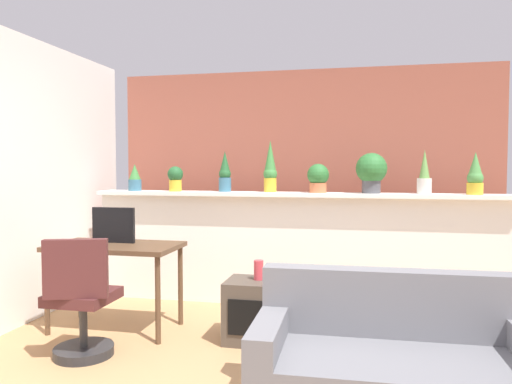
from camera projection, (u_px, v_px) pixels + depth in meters
The scene contains 17 objects.
divider_wall at pixel (296, 251), 4.98m from camera, with size 4.23×0.16×1.12m, color white.
plant_shelf at pixel (295, 194), 4.91m from camera, with size 4.23×0.30×0.04m, color white.
brick_wall_behind at pixel (303, 182), 5.53m from camera, with size 4.23×0.10×2.50m, color #9E5442.
potted_plant_0 at pixel (135, 178), 5.25m from camera, with size 0.14×0.14×0.29m.
potted_plant_1 at pixel (175, 178), 5.13m from camera, with size 0.16×0.16×0.26m.
potted_plant_2 at pixel (225, 173), 5.07m from camera, with size 0.13×0.13×0.42m.
potted_plant_3 at pixel (270, 168), 4.99m from camera, with size 0.14×0.14×0.53m.
potted_plant_4 at pixel (318, 177), 4.86m from camera, with size 0.22×0.22×0.29m.
potted_plant_5 at pixel (371, 171), 4.75m from camera, with size 0.30×0.30×0.39m.
potted_plant_6 at pixel (424, 175), 4.64m from camera, with size 0.14×0.14×0.42m.
potted_plant_7 at pixel (475, 176), 4.51m from camera, with size 0.14×0.14×0.40m.
desk at pixel (115, 254), 4.23m from camera, with size 1.10×0.60×0.75m.
tv_monitor at pixel (114, 225), 4.31m from camera, with size 0.39×0.04×0.31m, color black.
office_chair at pixel (81, 307), 3.59m from camera, with size 0.50×0.50×0.91m.
side_cube_shelf at pixel (251, 311), 3.97m from camera, with size 0.40×0.41×0.50m.
vase_on_shelf at pixel (259, 270), 3.97m from camera, with size 0.08×0.08×0.16m, color #CC3D47.
couch at pixel (395, 371), 2.71m from camera, with size 1.58×0.79×0.80m.
Camera 1 is at (0.64, -2.91, 1.42)m, focal length 34.28 mm.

